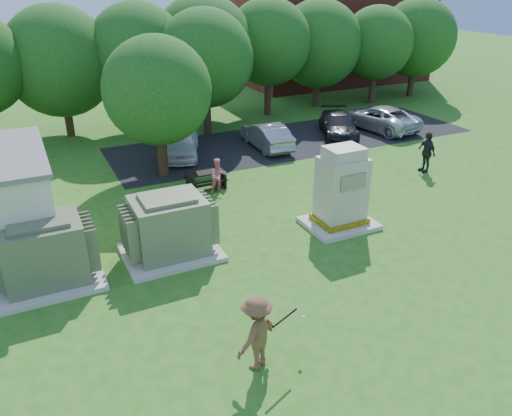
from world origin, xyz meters
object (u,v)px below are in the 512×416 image
transformer_right (169,228)px  generator_cabinet (341,193)px  picnic_table (206,178)px  batter (257,333)px  person_at_picnic (218,176)px  car_silver_b (379,118)px  car_silver_a (267,135)px  person_walking_right (426,152)px  car_white (181,142)px  car_dark (338,125)px  transformer_left (44,254)px

transformer_right → generator_cabinet: 6.10m
generator_cabinet → picnic_table: size_ratio=1.89×
transformer_right → batter: transformer_right is taller
generator_cabinet → person_at_picnic: bearing=120.9°
generator_cabinet → person_at_picnic: 5.45m
batter → car_silver_b: batter is taller
transformer_right → car_silver_a: 11.44m
person_walking_right → car_white: 11.63m
generator_cabinet → car_white: 10.14m
car_white → car_silver_a: bearing=11.6°
transformer_right → car_silver_b: transformer_right is taller
picnic_table → person_at_picnic: bearing=-72.0°
car_silver_b → batter: bearing=35.0°
picnic_table → person_at_picnic: person_at_picnic is taller
generator_cabinet → car_white: size_ratio=0.72×
picnic_table → car_dark: 9.98m
picnic_table → person_at_picnic: (0.26, -0.80, 0.33)m
batter → transformer_right: bearing=-113.9°
transformer_left → person_walking_right: transformer_left is taller
picnic_table → car_white: bearing=85.9°
person_walking_right → car_dark: bearing=-170.7°
picnic_table → car_dark: car_dark is taller
transformer_left → car_silver_a: (11.42, 8.44, -0.31)m
transformer_right → person_at_picnic: bearing=50.9°
person_at_picnic → car_silver_a: 6.27m
person_walking_right → transformer_left: bearing=-76.8°
person_at_picnic → transformer_left: bearing=-155.3°
picnic_table → batter: size_ratio=0.82×
transformer_right → car_silver_a: transformer_right is taller
car_silver_a → car_silver_b: 7.38m
batter → person_walking_right: (12.39, 7.97, -0.02)m
transformer_left → batter: (3.98, -5.76, -0.02)m
batter → car_silver_a: bearing=-144.3°
generator_cabinet → batter: bearing=-138.4°
picnic_table → person_walking_right: bearing=-15.1°
batter → car_white: size_ratio=0.46×
car_dark → car_silver_b: 2.84m
person_at_picnic → car_silver_a: size_ratio=0.37×
transformer_left → generator_cabinet: generator_cabinet is taller
transformer_left → generator_cabinet: bearing=-3.7°
transformer_left → car_white: bearing=52.4°
picnic_table → person_walking_right: 10.03m
person_at_picnic → car_silver_b: person_at_picnic is taller
car_silver_a → batter: bearing=64.5°
person_walking_right → car_dark: 6.37m
transformer_left → person_at_picnic: size_ratio=2.02×
picnic_table → car_silver_b: 12.68m
picnic_table → person_at_picnic: 0.90m
picnic_table → person_at_picnic: size_ratio=1.05×
car_silver_a → car_dark: bearing=-176.3°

